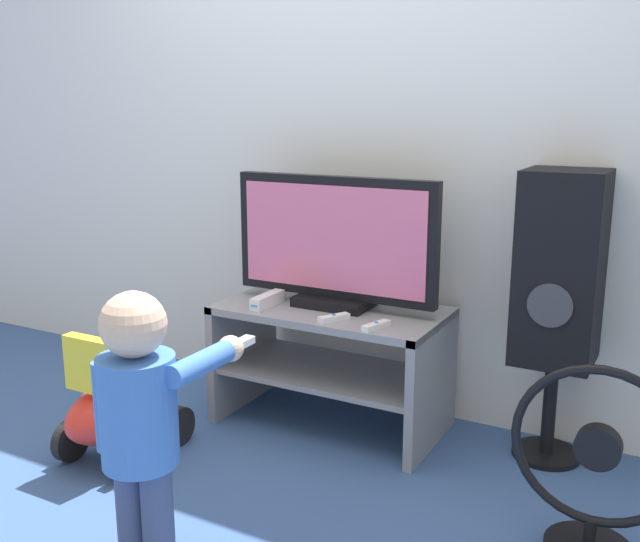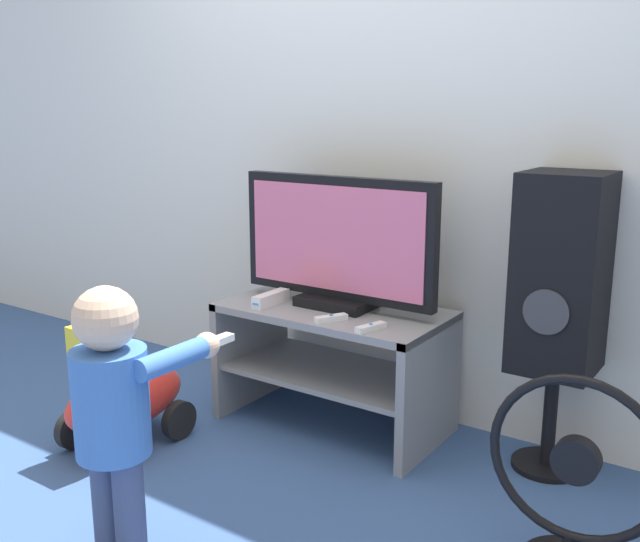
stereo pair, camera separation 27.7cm
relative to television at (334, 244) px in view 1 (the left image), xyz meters
name	(u,v)px [view 1 (the left image)]	position (x,y,z in m)	size (l,w,h in m)	color
ground_plane	(302,446)	(0.00, -0.27, -0.77)	(16.00, 16.00, 0.00)	#38568C
wall_back	(368,107)	(0.00, 0.30, 0.53)	(10.00, 0.06, 2.60)	silver
tv_stand	(331,349)	(0.00, -0.02, -0.44)	(0.92, 0.49, 0.51)	gray
television	(334,244)	(0.00, 0.00, 0.00)	(0.87, 0.20, 0.53)	black
game_console	(268,300)	(-0.24, -0.13, -0.23)	(0.05, 0.20, 0.05)	white
remote_primary	(376,326)	(0.28, -0.20, -0.25)	(0.07, 0.13, 0.03)	white
remote_secondary	(334,318)	(0.09, -0.18, -0.25)	(0.09, 0.13, 0.03)	white
child	(142,412)	(0.00, -1.14, -0.28)	(0.32, 0.47, 0.83)	#3F4C72
speaker_tower	(560,274)	(0.86, 0.11, -0.05)	(0.28, 0.29, 1.09)	black
floor_fan	(595,475)	(1.10, -0.47, -0.50)	(0.49, 0.26, 0.60)	black
ride_on_toy	(122,407)	(-0.57, -0.64, -0.57)	(0.32, 0.53, 0.51)	red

